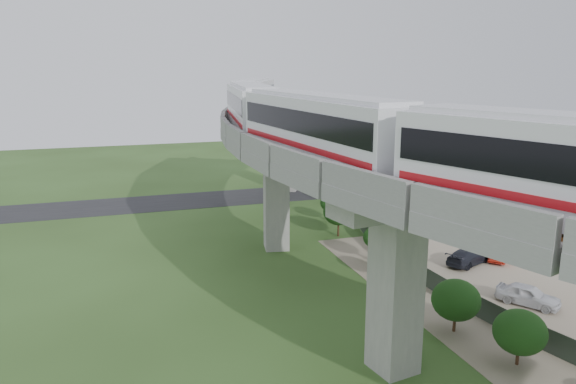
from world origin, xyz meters
name	(u,v)px	position (x,y,z in m)	size (l,w,h in m)	color
ground	(308,295)	(0.00, 0.00, 0.00)	(160.00, 160.00, 0.00)	#2E471C
dirt_lot	(496,281)	(14.00, -2.00, 0.02)	(18.00, 26.00, 0.04)	#81715E
asphalt_road	(221,198)	(0.00, 30.00, 0.01)	(60.00, 8.00, 0.03)	#232326
viaduct	(362,163)	(3.84, 0.00, 9.05)	(19.58, 73.98, 11.40)	#99968E
metro_train	(312,115)	(0.35, 0.30, 12.31)	(10.69, 61.34, 3.64)	silver
fence	(431,269)	(9.75, 0.00, 0.75)	(3.87, 38.73, 1.50)	#2D382D
tree_0	(334,188)	(12.01, 24.28, 1.69)	(2.26, 2.26, 2.65)	#382314
tree_1	(331,203)	(8.60, 16.82, 1.91)	(2.16, 2.16, 2.84)	#382314
tree_2	(339,212)	(7.33, 11.88, 2.32)	(2.86, 2.86, 3.54)	#382314
tree_3	(376,237)	(7.38, 4.36, 2.11)	(2.11, 2.11, 3.02)	#382314
tree_4	(398,256)	(6.79, -0.14, 2.14)	(2.00, 2.00, 3.00)	#382314
tree_5	(456,300)	(6.40, -7.85, 2.03)	(2.86, 2.86, 3.25)	#382314
tree_6	(520,332)	(7.36, -12.15, 1.90)	(2.76, 2.76, 3.08)	#382314
car_white	(528,295)	(13.21, -6.12, 0.73)	(1.62, 4.04, 1.38)	silver
car_red	(499,252)	(17.27, 1.88, 0.64)	(1.27, 3.64, 1.20)	#A71C0F
car_dark	(468,256)	(14.16, 1.70, 0.68)	(1.78, 4.38, 1.27)	black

